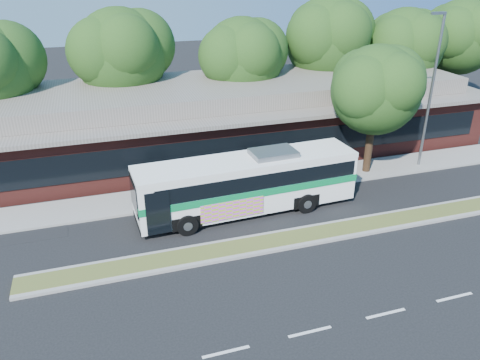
{
  "coord_description": "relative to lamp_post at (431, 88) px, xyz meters",
  "views": [
    {
      "loc": [
        -9.03,
        -15.98,
        11.52
      ],
      "look_at": [
        -2.85,
        3.37,
        2.0
      ],
      "focal_mm": 35.0,
      "sensor_mm": 36.0,
      "label": 1
    }
  ],
  "objects": [
    {
      "name": "lamp_post",
      "position": [
        0.0,
        0.0,
        0.0
      ],
      "size": [
        0.93,
        0.18,
        9.07
      ],
      "color": "slate",
      "rests_on": "ground"
    },
    {
      "name": "tree_bg_e",
      "position": [
        4.85,
        9.14,
        0.84
      ],
      "size": [
        6.47,
        5.8,
        8.5
      ],
      "color": "black",
      "rests_on": "ground"
    },
    {
      "name": "sidewalk",
      "position": [
        -9.56,
        0.4,
        -4.84
      ],
      "size": [
        44.0,
        2.6,
        0.12
      ],
      "primitive_type": "cube",
      "color": "gray",
      "rests_on": "ground"
    },
    {
      "name": "tree_bg_d",
      "position": [
        -1.12,
        10.15,
        1.52
      ],
      "size": [
        6.91,
        6.2,
        9.37
      ],
      "color": "black",
      "rests_on": "ground"
    },
    {
      "name": "tree_bg_c",
      "position": [
        -8.16,
        9.13,
        0.69
      ],
      "size": [
        6.24,
        5.6,
        8.26
      ],
      "color": "black",
      "rests_on": "ground"
    },
    {
      "name": "ground",
      "position": [
        -9.56,
        -6.0,
        -4.9
      ],
      "size": [
        120.0,
        120.0,
        0.0
      ],
      "primitive_type": "plane",
      "color": "black",
      "rests_on": "ground"
    },
    {
      "name": "tree_bg_f",
      "position": [
        10.87,
        10.14,
        1.16
      ],
      "size": [
        6.69,
        6.0,
        8.92
      ],
      "color": "black",
      "rests_on": "ground"
    },
    {
      "name": "tree_bg_b",
      "position": [
        -16.13,
        10.14,
        1.24
      ],
      "size": [
        6.69,
        6.0,
        9.0
      ],
      "color": "black",
      "rests_on": "ground"
    },
    {
      "name": "median_strip",
      "position": [
        -9.56,
        -5.4,
        -4.83
      ],
      "size": [
        26.0,
        1.1,
        0.15
      ],
      "primitive_type": "cube",
      "color": "#505624",
      "rests_on": "ground"
    },
    {
      "name": "plaza_building",
      "position": [
        -9.56,
        6.99,
        -2.77
      ],
      "size": [
        33.2,
        11.2,
        4.45
      ],
      "color": "#5D221D",
      "rests_on": "ground"
    },
    {
      "name": "sidewalk_tree",
      "position": [
        -3.2,
        0.29,
        0.23
      ],
      "size": [
        5.57,
        5.0,
        7.52
      ],
      "color": "black",
      "rests_on": "ground"
    },
    {
      "name": "transit_bus",
      "position": [
        -11.85,
        -2.2,
        -3.17
      ],
      "size": [
        11.19,
        2.96,
        3.11
      ],
      "rotation": [
        0.0,
        0.0,
        0.05
      ],
      "color": "white",
      "rests_on": "ground"
    },
    {
      "name": "sedan",
      "position": [
        -18.56,
        3.14,
        -4.27
      ],
      "size": [
        4.46,
        2.11,
        1.26
      ],
      "primitive_type": "imported",
      "rotation": [
        0.0,
        0.0,
        1.65
      ],
      "color": "#A6A9AD",
      "rests_on": "ground"
    }
  ]
}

